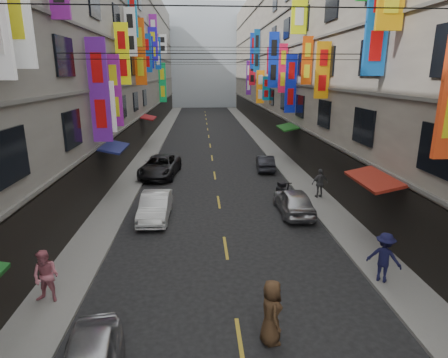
{
  "coord_description": "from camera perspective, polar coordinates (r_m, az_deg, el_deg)",
  "views": [
    {
      "loc": [
        -1.02,
        3.22,
        7.28
      ],
      "look_at": [
        -0.44,
        12.25,
        4.72
      ],
      "focal_mm": 30.0,
      "sensor_mm": 36.0,
      "label": 1
    }
  ],
  "objects": [
    {
      "name": "pedestrian_lfar",
      "position": [
        13.64,
        -25.49,
        -13.26
      ],
      "size": [
        0.95,
        0.73,
        1.78
      ],
      "primitive_type": "imported",
      "rotation": [
        0.0,
        0.0,
        -0.17
      ],
      "color": "#C76979",
      "rests_on": "sidewalk_left"
    },
    {
      "name": "sidewalk_left",
      "position": [
        39.76,
        -10.84,
        5.01
      ],
      "size": [
        2.0,
        90.0,
        0.12
      ],
      "primitive_type": "cube",
      "color": "slate",
      "rests_on": "ground"
    },
    {
      "name": "pedestrian_rnear",
      "position": [
        14.63,
        23.23,
        -10.89
      ],
      "size": [
        1.31,
        1.2,
        1.83
      ],
      "primitive_type": "imported",
      "rotation": [
        0.0,
        0.0,
        2.5
      ],
      "color": "#141438",
      "rests_on": "sidewalk_right"
    },
    {
      "name": "scooter_far_right",
      "position": [
        22.99,
        8.99,
        -1.74
      ],
      "size": [
        0.68,
        1.78,
        1.14
      ],
      "rotation": [
        0.0,
        0.0,
        3.38
      ],
      "color": "black",
      "rests_on": "ground"
    },
    {
      "name": "car_left_far",
      "position": [
        27.83,
        -9.71,
        1.92
      ],
      "size": [
        3.04,
        5.53,
        1.47
      ],
      "primitive_type": "imported",
      "rotation": [
        0.0,
        0.0,
        -0.12
      ],
      "color": "black",
      "rests_on": "ground"
    },
    {
      "name": "building_row_right",
      "position": [
        40.96,
        15.67,
        18.29
      ],
      "size": [
        10.14,
        90.0,
        19.0
      ],
      "color": "#A79D8C",
      "rests_on": "ground"
    },
    {
      "name": "pedestrian_rfar",
      "position": [
        22.98,
        14.42,
        -0.62
      ],
      "size": [
        1.11,
        0.74,
        1.75
      ],
      "primitive_type": "imported",
      "rotation": [
        0.0,
        0.0,
        3.3
      ],
      "color": "#545356",
      "rests_on": "sidewalk_right"
    },
    {
      "name": "street_awnings",
      "position": [
        23.17,
        -4.21,
        5.07
      ],
      "size": [
        13.99,
        35.2,
        0.41
      ],
      "color": "#15521B",
      "rests_on": "ground"
    },
    {
      "name": "sidewalk_right",
      "position": [
        40.06,
        6.52,
        5.27
      ],
      "size": [
        2.0,
        90.0,
        0.12
      ],
      "primitive_type": "cube",
      "color": "slate",
      "rests_on": "ground"
    },
    {
      "name": "building_row_left",
      "position": [
        40.36,
        -20.46,
        17.95
      ],
      "size": [
        10.14,
        90.0,
        19.0
      ],
      "color": "gray",
      "rests_on": "ground"
    },
    {
      "name": "overhead_cables",
      "position": [
        26.84,
        -1.56,
        19.0
      ],
      "size": [
        14.0,
        38.04,
        1.24
      ],
      "color": "black",
      "rests_on": "ground"
    },
    {
      "name": "car_left_mid",
      "position": [
        19.69,
        -10.42,
        -4.11
      ],
      "size": [
        1.48,
        4.1,
        1.35
      ],
      "primitive_type": "imported",
      "rotation": [
        0.0,
        0.0,
        -0.01
      ],
      "color": "silver",
      "rests_on": "ground"
    },
    {
      "name": "shop_signage",
      "position": [
        31.66,
        -2.4,
        18.94
      ],
      "size": [
        14.0,
        55.0,
        11.62
      ],
      "color": "#1039C3",
      "rests_on": "ground"
    },
    {
      "name": "haze_block",
      "position": [
        88.86,
        -3.15,
        18.13
      ],
      "size": [
        18.0,
        8.0,
        22.0
      ],
      "primitive_type": "cube",
      "color": "#AFB9C3",
      "rests_on": "ground"
    },
    {
      "name": "car_right_mid",
      "position": [
        20.41,
        10.57,
        -3.33
      ],
      "size": [
        1.67,
        4.1,
        1.4
      ],
      "primitive_type": "imported",
      "rotation": [
        0.0,
        0.0,
        3.14
      ],
      "color": "#B0AFB4",
      "rests_on": "ground"
    },
    {
      "name": "pedestrian_crossing",
      "position": [
        11.01,
        7.21,
        -19.47
      ],
      "size": [
        0.71,
        0.98,
        1.9
      ],
      "primitive_type": "imported",
      "rotation": [
        0.0,
        0.0,
        1.65
      ],
      "color": "#49311D",
      "rests_on": "ground"
    },
    {
      "name": "car_right_far",
      "position": [
        29.35,
        6.29,
        2.48
      ],
      "size": [
        1.53,
        3.67,
        1.18
      ],
      "primitive_type": "imported",
      "rotation": [
        0.0,
        0.0,
        3.06
      ],
      "color": "#24242B",
      "rests_on": "ground"
    },
    {
      "name": "lane_markings",
      "position": [
        36.52,
        -1.99,
        4.25
      ],
      "size": [
        0.12,
        80.2,
        0.01
      ],
      "color": "gold",
      "rests_on": "ground"
    }
  ]
}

